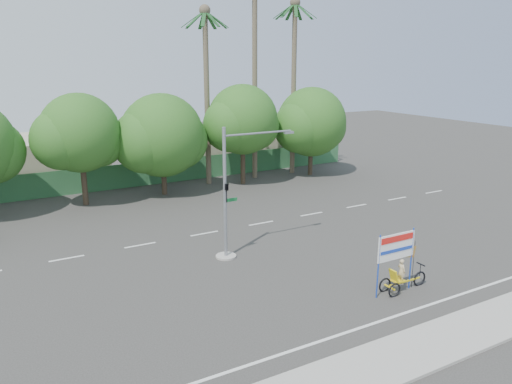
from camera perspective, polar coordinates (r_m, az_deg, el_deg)
ground at (r=25.09m, az=5.86°, el=-9.36°), size 120.00×120.00×0.00m
sidewalk_near at (r=20.16m, az=18.77°, el=-16.46°), size 50.00×2.40×0.12m
fence at (r=43.24m, az=-10.75°, el=2.28°), size 38.00×0.08×2.00m
building_left at (r=45.44m, az=-24.72°, el=3.06°), size 12.00×8.00×4.00m
building_right at (r=50.14m, az=-3.80°, el=5.17°), size 14.00×8.00×3.60m
tree_left at (r=37.46m, az=-19.55°, el=6.06°), size 6.66×5.60×8.07m
tree_center at (r=39.01m, az=-10.77°, el=6.10°), size 7.62×6.40×7.85m
tree_right at (r=41.66m, az=-1.60°, el=7.98°), size 6.90×5.80×8.36m
tree_far_right at (r=45.40m, az=6.30°, el=7.72°), size 7.38×6.20×7.94m
palm_tall at (r=43.65m, az=-0.15°, el=15.18°), size 3.73×3.79×17.45m
palm_mid at (r=45.75m, az=4.36°, el=13.79°), size 3.73×3.79×15.45m
palm_short at (r=41.65m, az=-5.69°, el=12.91°), size 3.73×3.79×14.45m
traffic_signal at (r=26.22m, az=-2.94°, el=-1.41°), size 4.72×1.10×7.00m
trike_billboard at (r=23.68m, az=16.07°, el=-8.23°), size 3.06×0.70×3.01m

